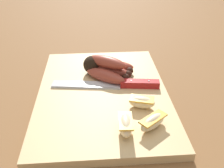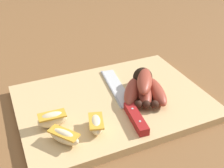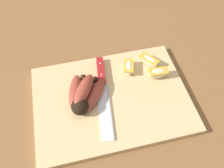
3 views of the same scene
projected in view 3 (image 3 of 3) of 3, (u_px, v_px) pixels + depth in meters
The scene contains 7 objects.
ground_plane at pixel (106, 105), 0.69m from camera, with size 6.00×6.00×0.00m, color brown.
cutting_board at pixel (111, 99), 0.69m from camera, with size 0.45×0.32×0.02m, color tan.
banana_bunch at pixel (84, 94), 0.66m from camera, with size 0.13×0.14×0.06m.
chefs_knife at pixel (102, 84), 0.70m from camera, with size 0.06×0.28×0.02m.
apple_wedge_near at pixel (149, 60), 0.75m from camera, with size 0.06×0.07×0.03m.
apple_wedge_middle at pixel (129, 67), 0.73m from camera, with size 0.04×0.07×0.03m.
apple_wedge_far at pixel (158, 73), 0.71m from camera, with size 0.06×0.03×0.04m.
Camera 3 is at (0.06, 0.34, 0.60)m, focal length 37.22 mm.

